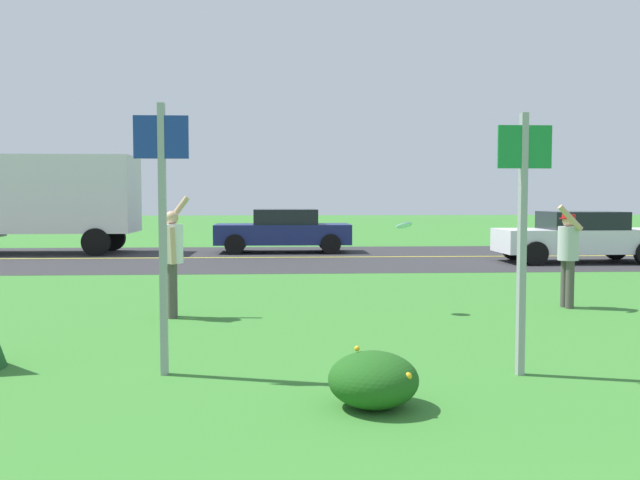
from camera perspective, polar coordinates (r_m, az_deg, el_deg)
ground_plane at (r=11.55m, az=4.04°, el=-5.77°), size 120.00×120.00×0.00m
highway_strip at (r=21.62m, az=0.57°, el=-1.41°), size 120.00×9.17×0.01m
highway_center_stripe at (r=21.62m, az=0.57°, el=-1.40°), size 120.00×0.16×0.00m
daylily_clump_mid_right at (r=6.34m, az=4.35°, el=-11.24°), size 0.80×0.83×0.53m
sign_post_near_path at (r=7.44m, az=-12.68°, el=2.20°), size 0.56×0.10×2.83m
sign_post_by_roadside at (r=7.55m, az=16.13°, el=1.73°), size 0.56×0.10×2.72m
person_thrower_white_shirt at (r=11.03m, az=-11.91°, el=-1.07°), size 0.43×0.51×1.88m
person_catcher_red_cap_gray_shirt at (r=12.46m, az=19.48°, el=-0.82°), size 0.45×0.51×1.74m
frisbee_pale_blue at (r=11.31m, az=6.85°, el=1.18°), size 0.27×0.26×0.15m
car_white_center_left at (r=21.24m, az=20.26°, el=0.27°), size 4.50×2.00×1.45m
car_navy_center_right at (r=23.58m, az=-2.99°, el=0.79°), size 4.50×2.00×1.45m
box_truck_silver at (r=24.87m, az=-22.07°, el=3.13°), size 6.70×2.46×3.20m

